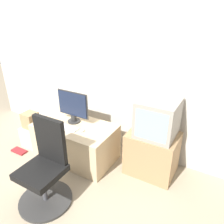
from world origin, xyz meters
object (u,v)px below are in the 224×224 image
at_px(mouse, 82,130).
at_px(book, 19,151).
at_px(office_chair, 45,172).
at_px(cardboard_box_lower, 33,136).
at_px(crt_tv, 158,118).
at_px(main_monitor, 73,107).
at_px(keyboard, 68,128).

height_order(mouse, book, mouse).
relative_size(office_chair, cardboard_box_lower, 3.10).
height_order(crt_tv, book, crt_tv).
bearing_deg(book, main_monitor, 29.19).
bearing_deg(cardboard_box_lower, main_monitor, 13.21).
xyz_separation_m(main_monitor, cardboard_box_lower, (-0.70, -0.16, -0.58)).
relative_size(main_monitor, crt_tv, 1.02).
relative_size(keyboard, mouse, 5.46).
bearing_deg(office_chair, keyboard, 109.05).
xyz_separation_m(mouse, cardboard_box_lower, (-0.95, -0.01, -0.37)).
height_order(office_chair, cardboard_box_lower, office_chair).
distance_m(mouse, crt_tv, 0.96).
bearing_deg(book, keyboard, 16.45).
distance_m(crt_tv, book, 2.10).
xyz_separation_m(main_monitor, crt_tv, (1.11, 0.17, 0.04)).
height_order(mouse, office_chair, office_chair).
xyz_separation_m(office_chair, book, (-1.01, 0.42, -0.36)).
relative_size(keyboard, cardboard_box_lower, 0.95).
distance_m(mouse, book, 1.15).
distance_m(main_monitor, office_chair, 0.95).
bearing_deg(keyboard, book, -163.55).
xyz_separation_m(keyboard, book, (-0.78, -0.23, -0.50)).
xyz_separation_m(keyboard, crt_tv, (1.07, 0.36, 0.26)).
xyz_separation_m(crt_tv, office_chair, (-0.85, -1.00, -0.41)).
bearing_deg(office_chair, cardboard_box_lower, 145.07).
bearing_deg(main_monitor, cardboard_box_lower, -166.79).
relative_size(keyboard, crt_tv, 0.63).
relative_size(keyboard, office_chair, 0.31).
xyz_separation_m(keyboard, cardboard_box_lower, (-0.73, 0.02, -0.36)).
height_order(keyboard, book, keyboard).
bearing_deg(keyboard, crt_tv, 18.32).
height_order(cardboard_box_lower, book, cardboard_box_lower).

